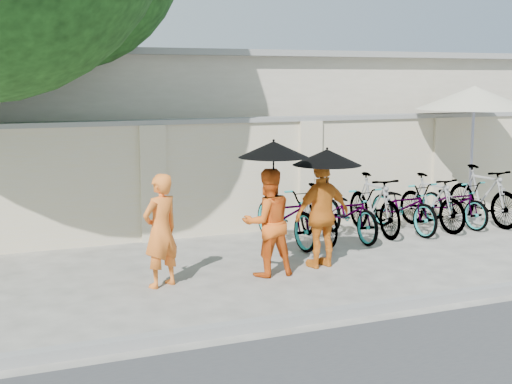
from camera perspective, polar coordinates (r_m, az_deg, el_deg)
name	(u,v)px	position (r m, az deg, el deg)	size (l,w,h in m)	color
ground	(281,280)	(9.99, 2.01, -7.06)	(80.00, 80.00, 0.00)	#B0AA9C
kerb	(342,312)	(8.54, 6.89, -9.55)	(40.00, 0.16, 0.12)	gray
compound_wall	(257,176)	(13.05, 0.10, 1.25)	(20.00, 0.30, 2.00)	beige
building_behind	(233,129)	(16.87, -1.82, 5.07)	(14.00, 6.00, 3.20)	beige
monk_left	(161,231)	(9.60, -7.63, -3.08)	(0.56, 0.37, 1.54)	orange
monk_center	(268,222)	(10.05, 0.94, -2.44)	(0.75, 0.58, 1.54)	#E25A16
parasol_center	(274,149)	(9.85, 1.42, 3.43)	(0.98, 0.98, 1.05)	black
monk_right	(322,215)	(10.56, 5.32, -1.83)	(0.92, 0.38, 1.57)	orange
parasol_right	(327,157)	(10.37, 5.70, 2.79)	(1.01, 1.01, 0.87)	black
patio_umbrella	(474,99)	(14.43, 17.05, 7.11)	(2.29, 2.29, 2.64)	gray
bike_0	(286,215)	(12.01, 2.44, -1.82)	(0.67, 1.93, 1.02)	#8F8FA8
bike_1	(318,213)	(12.26, 5.01, -1.71)	(0.46, 1.63, 0.98)	#8F8FA8
bike_2	(350,212)	(12.52, 7.49, -1.60)	(0.63, 1.80, 0.95)	#8F8FA8
bike_3	(374,204)	(12.96, 9.42, -0.97)	(0.51, 1.81, 1.09)	#8F8FA8
bike_4	(404,206)	(13.25, 11.74, -1.12)	(0.63, 1.81, 0.95)	#8F8FA8
bike_5	(432,202)	(13.57, 13.87, -0.78)	(0.48, 1.71, 1.03)	#8F8FA8
bike_6	(454,203)	(14.03, 15.57, -0.82)	(0.59, 1.70, 0.89)	#8F8FA8
bike_7	(483,195)	(14.32, 17.69, -0.25)	(0.53, 1.88, 1.13)	#8F8FA8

